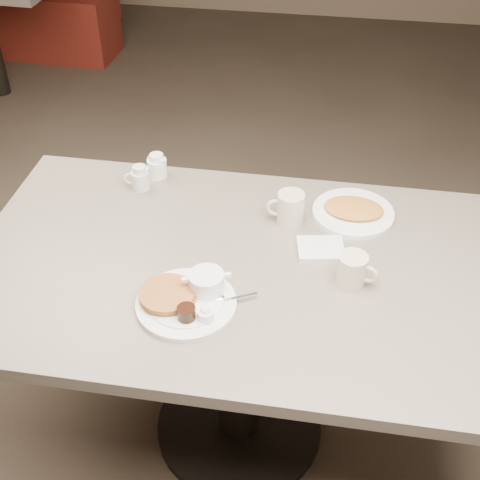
% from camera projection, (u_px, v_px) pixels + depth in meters
% --- Properties ---
extents(room, '(7.04, 8.04, 2.84)m').
position_uv_depth(room, '(238.00, 32.00, 1.37)').
color(room, '#4C3F33').
rests_on(room, ground).
extents(diner_table, '(1.50, 0.90, 0.75)m').
position_uv_depth(diner_table, '(239.00, 308.00, 1.88)').
color(diner_table, slate).
rests_on(diner_table, ground).
extents(main_plate, '(0.34, 0.33, 0.07)m').
position_uv_depth(main_plate, '(188.00, 297.00, 1.64)').
color(main_plate, white).
rests_on(main_plate, diner_table).
extents(coffee_mug_near, '(0.12, 0.09, 0.09)m').
position_uv_depth(coffee_mug_near, '(353.00, 270.00, 1.69)').
color(coffee_mug_near, beige).
rests_on(coffee_mug_near, diner_table).
extents(napkin, '(0.14, 0.12, 0.02)m').
position_uv_depth(napkin, '(321.00, 249.00, 1.81)').
color(napkin, silver).
rests_on(napkin, diner_table).
extents(coffee_mug_far, '(0.11, 0.08, 0.10)m').
position_uv_depth(coffee_mug_far, '(290.00, 209.00, 1.89)').
color(coffee_mug_far, beige).
rests_on(coffee_mug_far, diner_table).
extents(creamer_left, '(0.09, 0.07, 0.08)m').
position_uv_depth(creamer_left, '(140.00, 178.00, 2.04)').
color(creamer_left, silver).
rests_on(creamer_left, diner_table).
extents(creamer_right, '(0.08, 0.08, 0.08)m').
position_uv_depth(creamer_right, '(157.00, 166.00, 2.09)').
color(creamer_right, white).
rests_on(creamer_right, diner_table).
extents(hash_plate, '(0.26, 0.26, 0.04)m').
position_uv_depth(hash_plate, '(353.00, 211.00, 1.94)').
color(hash_plate, white).
rests_on(hash_plate, diner_table).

